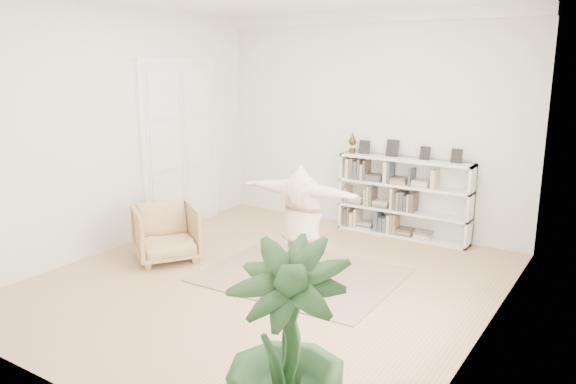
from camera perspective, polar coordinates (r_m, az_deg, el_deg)
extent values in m
plane|color=#A87957|center=(7.48, -2.13, -9.07)|extent=(6.00, 6.00, 0.00)
plane|color=silver|center=(9.58, 8.22, 6.94)|extent=(5.50, 0.00, 5.50)
plane|color=silver|center=(4.90, -22.92, -0.15)|extent=(5.50, 0.00, 5.50)
plane|color=silver|center=(8.85, -17.04, 5.97)|extent=(0.00, 6.00, 6.00)
plane|color=silver|center=(5.87, 20.25, 2.18)|extent=(0.00, 6.00, 6.00)
cube|color=white|center=(9.49, 8.42, 17.22)|extent=(5.50, 0.12, 0.18)
cube|color=white|center=(9.76, -10.90, 4.58)|extent=(0.08, 1.78, 2.92)
cube|color=silver|center=(9.46, -12.48, 4.24)|extent=(0.06, 0.78, 2.80)
cube|color=silver|center=(10.03, -9.23, 4.89)|extent=(0.06, 0.78, 2.80)
cube|color=silver|center=(9.74, 5.76, 0.25)|extent=(0.04, 0.35, 1.30)
cube|color=silver|center=(8.99, 18.07, -1.48)|extent=(0.04, 0.35, 1.30)
cube|color=silver|center=(9.45, 12.01, -0.39)|extent=(2.20, 0.04, 1.30)
cube|color=silver|center=(9.48, 11.48, -4.28)|extent=(2.20, 0.35, 0.04)
cube|color=silver|center=(9.37, 11.60, -1.89)|extent=(2.20, 0.35, 0.04)
cube|color=silver|center=(9.27, 11.72, 0.68)|extent=(2.20, 0.35, 0.04)
cube|color=silver|center=(9.18, 11.85, 3.23)|extent=(2.20, 0.35, 0.04)
cube|color=black|center=(9.50, 7.78, 4.58)|extent=(0.18, 0.07, 0.24)
cube|color=black|center=(9.30, 10.57, 4.29)|extent=(0.18, 0.07, 0.24)
cube|color=black|center=(9.11, 13.76, 3.94)|extent=(0.18, 0.07, 0.24)
cube|color=black|center=(8.96, 16.78, 3.60)|extent=(0.18, 0.07, 0.24)
imported|color=tan|center=(8.32, -12.28, -4.08)|extent=(1.21, 1.20, 0.80)
cube|color=tan|center=(7.66, 1.33, -8.43)|extent=(2.55, 2.06, 0.02)
cube|color=brown|center=(7.63, 1.33, -7.94)|extent=(0.56, 0.34, 0.03)
cube|color=brown|center=(7.64, 1.33, -8.21)|extent=(0.37, 0.06, 0.04)
cube|color=brown|center=(7.64, 1.33, -8.21)|extent=(0.37, 0.06, 0.04)
cube|color=brown|center=(7.63, 1.33, -7.94)|extent=(0.22, 0.06, 0.11)
cube|color=brown|center=(7.63, 1.33, -7.94)|extent=(0.22, 0.06, 0.11)
imported|color=beige|center=(7.38, 1.36, -2.37)|extent=(1.76, 0.52, 1.43)
imported|color=#264C26|center=(4.23, -0.19, -15.73)|extent=(1.03, 1.03, 1.60)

